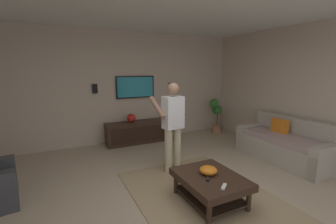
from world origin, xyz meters
name	(u,v)px	position (x,y,z in m)	size (l,w,h in m)	color
ground_plane	(185,199)	(0.00, 0.00, 0.00)	(7.52, 7.52, 0.00)	tan
wall_back_tv	(123,88)	(3.17, 0.00, 1.41)	(0.10, 6.47, 2.81)	#BCA893
wall_side_window	(326,93)	(0.00, -3.18, 1.41)	(6.44, 0.10, 2.81)	#C6B09B
area_rug	(201,195)	(-0.02, -0.28, 0.01)	(2.52, 1.93, 0.01)	#9E8460
couch	(285,145)	(0.37, -2.63, 0.32)	(1.90, 0.87, 0.87)	#A89E8E
coffee_table	(210,183)	(-0.22, -0.28, 0.30)	(1.00, 0.80, 0.40)	#332116
media_console	(139,132)	(2.84, -0.30, 0.28)	(0.45, 1.70, 0.55)	#332116
tv	(135,87)	(3.08, -0.30, 1.42)	(0.05, 1.01, 0.57)	black
person_standing	(172,122)	(0.95, -0.28, 0.93)	(0.58, 0.59, 1.64)	#C6B793
potted_plant_tall	(216,113)	(2.70, -2.65, 0.59)	(0.38, 0.47, 1.03)	#9E6B4C
bowl	(208,170)	(-0.16, -0.28, 0.46)	(0.25, 0.25, 0.11)	orange
remote_white	(224,186)	(-0.56, -0.24, 0.41)	(0.15, 0.04, 0.02)	white
remote_black	(208,178)	(-0.29, -0.18, 0.41)	(0.15, 0.04, 0.02)	black
vase_round	(131,118)	(2.84, -0.09, 0.66)	(0.22, 0.22, 0.22)	red
wall_speaker_left	(171,87)	(3.09, -1.33, 1.39)	(0.06, 0.12, 0.22)	black
wall_speaker_right	(95,89)	(3.09, 0.71, 1.41)	(0.06, 0.12, 0.22)	black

